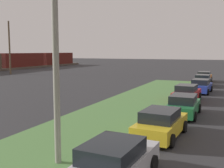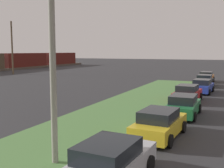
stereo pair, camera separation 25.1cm
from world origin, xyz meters
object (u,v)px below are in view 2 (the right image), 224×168
Objects in this scene: parked_car_orange at (206,77)px; streetlight at (60,51)px; parked_car_red at (187,93)px; parked_car_yellow at (159,124)px; parked_car_blue at (202,86)px; parked_car_black at (205,81)px; distant_utility_pole at (12,48)px; parked_car_green at (183,106)px; parked_car_silver at (110,163)px.

streetlight is at bearing 177.04° from parked_car_orange.
parked_car_orange is at bearing 3.11° from parked_car_red.
parked_car_yellow is at bearing -25.81° from streetlight.
streetlight is (-16.18, 2.17, 3.67)m from parked_car_red.
parked_car_blue is 1.01× the size of parked_car_black.
parked_car_blue is at bearing -106.12° from distant_utility_pole.
parked_car_red is 1.02× the size of parked_car_orange.
streetlight reaches higher than parked_car_black.
parked_car_green is (5.27, -0.32, 0.00)m from parked_car_yellow.
parked_car_black is 0.43× the size of distant_utility_pole.
parked_car_yellow is 0.44× the size of distant_utility_pole.
streetlight is (0.48, 2.20, 3.67)m from parked_car_silver.
parked_car_red is at bearing -7.63° from streetlight.
distant_utility_pole reaches higher than parked_car_silver.
parked_car_green is 22.84m from parked_car_orange.
parked_car_black and parked_car_orange have the same top height.
parked_car_red is at bearing 179.81° from parked_car_black.
parked_car_silver is at bearing -132.87° from distant_utility_pole.
parked_car_green is 11.41m from parked_car_blue.
parked_car_green is 17.39m from parked_car_black.
parked_car_red is (11.09, 0.30, 0.00)m from parked_car_yellow.
parked_car_red is (5.82, 0.61, 0.00)m from parked_car_green.
parked_car_green is at bearing -177.63° from parked_car_black.
parked_car_black is (11.57, -0.32, 0.00)m from parked_car_red.
parked_car_red is 17.01m from parked_car_orange.
parked_car_red is at bearing 6.26° from parked_car_green.
parked_car_yellow is 1.00× the size of parked_car_red.
parked_car_yellow is 44.70m from distant_utility_pole.
parked_car_black is at bearing -97.02° from distant_utility_pole.
parked_car_yellow is at bearing -178.66° from parked_car_black.
parked_car_silver is at bearing -102.20° from streetlight.
parked_car_yellow is at bearing -178.63° from parked_car_orange.
streetlight is at bearing 175.96° from parked_car_blue.
parked_car_red and parked_car_orange have the same top height.
parked_car_orange is (11.42, 0.63, 0.00)m from parked_car_blue.
parked_car_orange is (17.01, -0.03, 0.00)m from parked_car_red.
parked_car_orange is (22.83, 0.58, 0.00)m from parked_car_green.
parked_car_black is at bearing -176.11° from parked_car_orange.
parked_car_black is 35.91m from distant_utility_pole.
distant_utility_pole is at bearing 84.39° from parked_car_black.
parked_car_red is at bearing -179.28° from parked_car_orange.
parked_car_green is 0.43× the size of distant_utility_pole.
parked_car_blue is at bearing -175.32° from parked_car_black.
parked_car_blue is 1.02× the size of parked_car_orange.
parked_car_silver and parked_car_black have the same top height.
streetlight is (-33.19, 2.20, 3.67)m from parked_car_orange.
distant_utility_pole is (21.74, 35.68, 4.28)m from parked_car_green.
streetlight is (-27.75, 2.49, 3.67)m from parked_car_black.
parked_car_orange is (5.45, 0.29, 0.00)m from parked_car_black.
parked_car_black is at bearing 2.24° from parked_car_silver.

